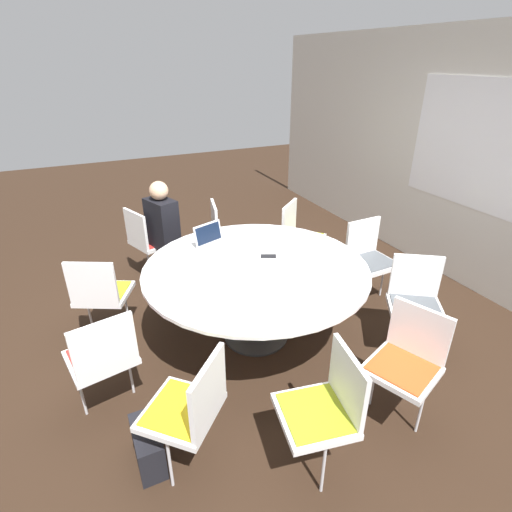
# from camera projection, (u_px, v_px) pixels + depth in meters

# --- Properties ---
(ground_plane) EXTENTS (16.00, 16.00, 0.00)m
(ground_plane) POSITION_uv_depth(u_px,v_px,m) (256.00, 336.00, 3.78)
(ground_plane) COLOR black
(wall_back) EXTENTS (8.00, 0.07, 2.70)m
(wall_back) POSITION_uv_depth(u_px,v_px,m) (482.00, 166.00, 4.17)
(wall_back) COLOR silver
(wall_back) RESTS_ON ground_plane
(conference_table) EXTENTS (1.95, 1.95, 0.75)m
(conference_table) POSITION_uv_depth(u_px,v_px,m) (256.00, 278.00, 3.50)
(conference_table) COLOR #333333
(conference_table) RESTS_ON ground_plane
(chair_0) EXTENTS (0.56, 0.55, 0.86)m
(chair_0) POSITION_uv_depth(u_px,v_px,m) (148.00, 238.00, 4.56)
(chair_0) COLOR white
(chair_0) RESTS_ON ground_plane
(chair_1) EXTENTS (0.57, 0.58, 0.86)m
(chair_1) POSITION_uv_depth(u_px,v_px,m) (100.00, 291.00, 3.53)
(chair_1) COLOR white
(chair_1) RESTS_ON ground_plane
(chair_2) EXTENTS (0.50, 0.51, 0.86)m
(chair_2) POSITION_uv_depth(u_px,v_px,m) (102.00, 354.00, 2.78)
(chair_2) COLOR white
(chair_2) RESTS_ON ground_plane
(chair_3) EXTENTS (0.61, 0.61, 0.86)m
(chair_3) POSITION_uv_depth(u_px,v_px,m) (190.00, 405.00, 2.37)
(chair_3) COLOR white
(chair_3) RESTS_ON ground_plane
(chair_4) EXTENTS (0.51, 0.49, 0.86)m
(chair_4) POSITION_uv_depth(u_px,v_px,m) (326.00, 404.00, 2.38)
(chair_4) COLOR white
(chair_4) RESTS_ON ground_plane
(chair_5) EXTENTS (0.56, 0.55, 0.86)m
(chair_5) POSITION_uv_depth(u_px,v_px,m) (408.00, 357.00, 2.75)
(chair_5) COLOR white
(chair_5) RESTS_ON ground_plane
(chair_6) EXTENTS (0.59, 0.60, 0.86)m
(chair_6) POSITION_uv_depth(u_px,v_px,m) (416.00, 298.00, 3.42)
(chair_6) COLOR white
(chair_6) RESTS_ON ground_plane
(chair_7) EXTENTS (0.44, 0.46, 0.86)m
(chair_7) POSITION_uv_depth(u_px,v_px,m) (369.00, 254.00, 4.18)
(chair_7) COLOR white
(chair_7) RESTS_ON ground_plane
(chair_8) EXTENTS (0.61, 0.61, 0.86)m
(chair_8) POSITION_uv_depth(u_px,v_px,m) (299.00, 233.00, 4.70)
(chair_8) COLOR white
(chair_8) RESTS_ON ground_plane
(chair_9) EXTENTS (0.52, 0.51, 0.86)m
(chair_9) POSITION_uv_depth(u_px,v_px,m) (226.00, 231.00, 4.74)
(chair_9) COLOR white
(chair_9) RESTS_ON ground_plane
(person_0) EXTENTS (0.41, 0.34, 1.21)m
(person_0) POSITION_uv_depth(u_px,v_px,m) (164.00, 226.00, 4.38)
(person_0) COLOR black
(person_0) RESTS_ON ground_plane
(laptop) EXTENTS (0.35, 0.38, 0.21)m
(laptop) POSITION_uv_depth(u_px,v_px,m) (213.00, 241.00, 3.79)
(laptop) COLOR silver
(laptop) RESTS_ON conference_table
(cell_phone) EXTENTS (0.12, 0.16, 0.01)m
(cell_phone) POSITION_uv_depth(u_px,v_px,m) (268.00, 256.00, 3.62)
(cell_phone) COLOR black
(cell_phone) RESTS_ON conference_table
(handbag) EXTENTS (0.36, 0.16, 0.28)m
(handbag) POSITION_uv_depth(u_px,v_px,m) (148.00, 446.00, 2.55)
(handbag) COLOR black
(handbag) RESTS_ON ground_plane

